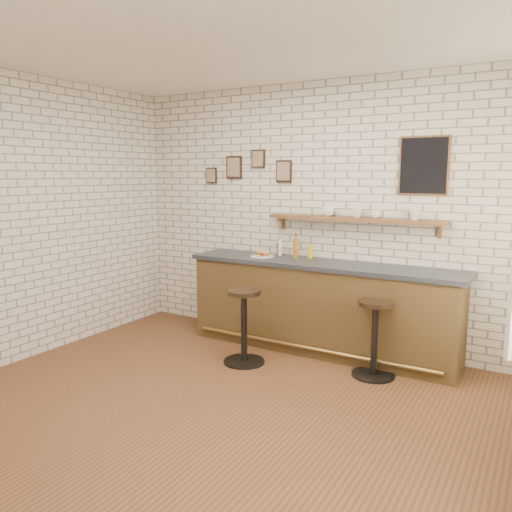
{
  "coord_description": "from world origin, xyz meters",
  "views": [
    {
      "loc": [
        2.25,
        -3.31,
        1.96
      ],
      "look_at": [
        -0.24,
        0.9,
        1.16
      ],
      "focal_mm": 35.0,
      "sensor_mm": 36.0,
      "label": 1
    }
  ],
  "objects_px": {
    "bitters_bottle_brown": "(279,249)",
    "bitters_bottle_white": "(280,248)",
    "condiment_bottle_yellow": "(310,252)",
    "shelf_cup_b": "(358,213)",
    "bar_stool_left": "(244,324)",
    "ciabatta_sandwich": "(263,253)",
    "shelf_cup_d": "(414,215)",
    "shelf_cup_c": "(375,214)",
    "bitters_bottle_amber": "(296,248)",
    "bar_counter": "(320,306)",
    "sandwich_plate": "(262,256)",
    "shelf_cup_a": "(328,211)",
    "bar_stool_right": "(375,336)"
  },
  "relations": [
    {
      "from": "bitters_bottle_brown",
      "to": "bar_stool_left",
      "type": "distance_m",
      "value": 1.14
    },
    {
      "from": "bitters_bottle_brown",
      "to": "shelf_cup_c",
      "type": "bearing_deg",
      "value": 2.2
    },
    {
      "from": "bar_stool_left",
      "to": "shelf_cup_d",
      "type": "relative_size",
      "value": 7.02
    },
    {
      "from": "bitters_bottle_amber",
      "to": "shelf_cup_a",
      "type": "height_order",
      "value": "shelf_cup_a"
    },
    {
      "from": "bar_counter",
      "to": "bitters_bottle_brown",
      "type": "xyz_separation_m",
      "value": [
        -0.61,
        0.16,
        0.59
      ]
    },
    {
      "from": "sandwich_plate",
      "to": "shelf_cup_a",
      "type": "height_order",
      "value": "shelf_cup_a"
    },
    {
      "from": "bitters_bottle_amber",
      "to": "condiment_bottle_yellow",
      "type": "xyz_separation_m",
      "value": [
        0.18,
        0.0,
        -0.03
      ]
    },
    {
      "from": "ciabatta_sandwich",
      "to": "bar_stool_right",
      "type": "xyz_separation_m",
      "value": [
        1.48,
        -0.39,
        -0.65
      ]
    },
    {
      "from": "ciabatta_sandwich",
      "to": "shelf_cup_a",
      "type": "bearing_deg",
      "value": 17.1
    },
    {
      "from": "bitters_bottle_amber",
      "to": "bar_stool_left",
      "type": "height_order",
      "value": "bitters_bottle_amber"
    },
    {
      "from": "bar_stool_left",
      "to": "bitters_bottle_brown",
      "type": "bearing_deg",
      "value": 94.96
    },
    {
      "from": "shelf_cup_b",
      "to": "shelf_cup_d",
      "type": "xyz_separation_m",
      "value": [
        0.6,
        0.0,
        0.0
      ]
    },
    {
      "from": "bar_stool_left",
      "to": "bitters_bottle_amber",
      "type": "bearing_deg",
      "value": 81.18
    },
    {
      "from": "ciabatta_sandwich",
      "to": "shelf_cup_c",
      "type": "bearing_deg",
      "value": 9.96
    },
    {
      "from": "sandwich_plate",
      "to": "shelf_cup_d",
      "type": "distance_m",
      "value": 1.77
    },
    {
      "from": "bar_stool_right",
      "to": "bitters_bottle_white",
      "type": "bearing_deg",
      "value": 157.25
    },
    {
      "from": "ciabatta_sandwich",
      "to": "bitters_bottle_amber",
      "type": "xyz_separation_m",
      "value": [
        0.34,
        0.18,
        0.07
      ]
    },
    {
      "from": "bitters_bottle_brown",
      "to": "shelf_cup_d",
      "type": "height_order",
      "value": "shelf_cup_d"
    },
    {
      "from": "condiment_bottle_yellow",
      "to": "shelf_cup_a",
      "type": "distance_m",
      "value": 0.51
    },
    {
      "from": "ciabatta_sandwich",
      "to": "shelf_cup_d",
      "type": "xyz_separation_m",
      "value": [
        1.66,
        0.22,
        0.5
      ]
    },
    {
      "from": "sandwich_plate",
      "to": "shelf_cup_d",
      "type": "relative_size",
      "value": 2.51
    },
    {
      "from": "sandwich_plate",
      "to": "bar_stool_left",
      "type": "distance_m",
      "value": 0.97
    },
    {
      "from": "bar_counter",
      "to": "ciabatta_sandwich",
      "type": "height_order",
      "value": "ciabatta_sandwich"
    },
    {
      "from": "bitters_bottle_brown",
      "to": "condiment_bottle_yellow",
      "type": "distance_m",
      "value": 0.4
    },
    {
      "from": "bar_counter",
      "to": "bitters_bottle_brown",
      "type": "relative_size",
      "value": 15.23
    },
    {
      "from": "bitters_bottle_brown",
      "to": "shelf_cup_c",
      "type": "xyz_separation_m",
      "value": [
        1.14,
        0.04,
        0.45
      ]
    },
    {
      "from": "bar_counter",
      "to": "bitters_bottle_amber",
      "type": "height_order",
      "value": "bitters_bottle_amber"
    },
    {
      "from": "bitters_bottle_brown",
      "to": "bitters_bottle_white",
      "type": "distance_m",
      "value": 0.01
    },
    {
      "from": "shelf_cup_b",
      "to": "shelf_cup_d",
      "type": "relative_size",
      "value": 0.94
    },
    {
      "from": "bitters_bottle_brown",
      "to": "bitters_bottle_white",
      "type": "xyz_separation_m",
      "value": [
        0.01,
        -0.0,
        0.01
      ]
    },
    {
      "from": "condiment_bottle_yellow",
      "to": "shelf_cup_b",
      "type": "distance_m",
      "value": 0.71
    },
    {
      "from": "bar_counter",
      "to": "shelf_cup_a",
      "type": "xyz_separation_m",
      "value": [
        -0.01,
        0.2,
        1.05
      ]
    },
    {
      "from": "condiment_bottle_yellow",
      "to": "bitters_bottle_amber",
      "type": "bearing_deg",
      "value": -180.0
    },
    {
      "from": "ciabatta_sandwich",
      "to": "shelf_cup_d",
      "type": "distance_m",
      "value": 1.75
    },
    {
      "from": "shelf_cup_a",
      "to": "shelf_cup_b",
      "type": "xyz_separation_m",
      "value": [
        0.34,
        0.0,
        -0.01
      ]
    },
    {
      "from": "shelf_cup_c",
      "to": "bar_stool_left",
      "type": "bearing_deg",
      "value": 161.39
    },
    {
      "from": "bar_counter",
      "to": "sandwich_plate",
      "type": "relative_size",
      "value": 11.07
    },
    {
      "from": "shelf_cup_b",
      "to": "shelf_cup_c",
      "type": "bearing_deg",
      "value": -66.82
    },
    {
      "from": "bitters_bottle_brown",
      "to": "shelf_cup_c",
      "type": "height_order",
      "value": "shelf_cup_c"
    },
    {
      "from": "bitters_bottle_amber",
      "to": "shelf_cup_d",
      "type": "relative_size",
      "value": 2.48
    },
    {
      "from": "shelf_cup_c",
      "to": "bitters_bottle_white",
      "type": "bearing_deg",
      "value": 121.36
    },
    {
      "from": "bar_counter",
      "to": "condiment_bottle_yellow",
      "type": "bearing_deg",
      "value": 143.0
    },
    {
      "from": "shelf_cup_d",
      "to": "bar_counter",
      "type": "bearing_deg",
      "value": -169.39
    },
    {
      "from": "ciabatta_sandwich",
      "to": "bitters_bottle_white",
      "type": "bearing_deg",
      "value": 53.31
    },
    {
      "from": "bitters_bottle_white",
      "to": "bar_stool_left",
      "type": "height_order",
      "value": "bitters_bottle_white"
    },
    {
      "from": "bitters_bottle_amber",
      "to": "shelf_cup_c",
      "type": "height_order",
      "value": "shelf_cup_c"
    },
    {
      "from": "shelf_cup_d",
      "to": "bitters_bottle_white",
      "type": "bearing_deg",
      "value": -179.93
    },
    {
      "from": "ciabatta_sandwich",
      "to": "bitters_bottle_amber",
      "type": "distance_m",
      "value": 0.39
    },
    {
      "from": "bar_stool_left",
      "to": "shelf_cup_b",
      "type": "bearing_deg",
      "value": 48.09
    },
    {
      "from": "shelf_cup_b",
      "to": "bitters_bottle_amber",
      "type": "bearing_deg",
      "value": 116.65
    }
  ]
}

